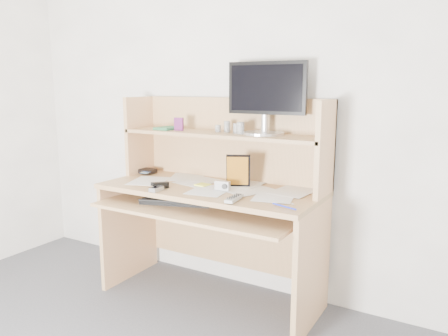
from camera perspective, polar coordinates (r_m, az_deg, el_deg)
The scene contains 19 objects.
back_wall at distance 2.95m, azimuth 1.40°, elevation 8.22°, with size 3.60×0.04×2.50m, color white.
desk at distance 2.82m, azimuth -1.01°, elevation -3.30°, with size 1.40×0.70×1.30m.
paper_clutter at distance 2.74m, azimuth -1.89°, elevation -2.47°, with size 1.32×0.54×0.01m, color silver.
keyboard at distance 2.77m, azimuth -6.11°, elevation -4.28°, with size 0.48×0.30×0.03m.
tv_remote at distance 2.42m, azimuth 1.35°, elevation -3.99°, with size 0.05×0.17×0.02m, color #A5A5A0.
flip_phone at distance 2.67m, azimuth -8.83°, elevation -2.64°, with size 0.05×0.09×0.02m, color #A8A8AA.
stapler at distance 2.71m, azimuth -8.48°, elevation -2.24°, with size 0.03×0.13×0.04m, color black.
wallet at distance 3.21m, azimuth -9.98°, elevation -0.37°, with size 0.11×0.09×0.03m, color black.
sticky_note_pad at distance 2.79m, azimuth -2.82°, elevation -2.22°, with size 0.08×0.08×0.01m, color yellow.
digital_camera at distance 2.64m, azimuth -0.20°, elevation -2.30°, with size 0.09×0.04×0.06m, color #A2A2A4.
game_case at distance 2.70m, azimuth 1.88°, elevation -0.35°, with size 0.15×0.02×0.21m, color black.
blue_pen at distance 2.29m, azimuth 7.87°, elevation -5.00°, with size 0.01×0.01×0.16m, color #1927BD.
card_box at distance 2.95m, azimuth -5.92°, elevation 5.72°, with size 0.06×0.02×0.09m, color maroon.
shelf_book at distance 3.04m, azimuth -7.32°, elevation 5.18°, with size 0.12×0.17×0.02m, color #33805A.
chip_stack_a at distance 2.76m, azimuth 1.66°, elevation 5.19°, with size 0.05×0.05×0.06m, color black.
chip_stack_b at distance 2.72m, azimuth 2.19°, elevation 5.23°, with size 0.05×0.05×0.07m, color white.
chip_stack_c at distance 2.84m, azimuth -0.79°, elevation 5.18°, with size 0.04×0.04×0.05m, color black.
chip_stack_d at distance 2.83m, azimuth 0.41°, elevation 5.43°, with size 0.04×0.04×0.07m, color white.
monitor at distance 2.71m, azimuth 5.52°, elevation 9.37°, with size 0.51×0.26×0.44m.
Camera 1 is at (1.43, -0.78, 1.38)m, focal length 35.00 mm.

